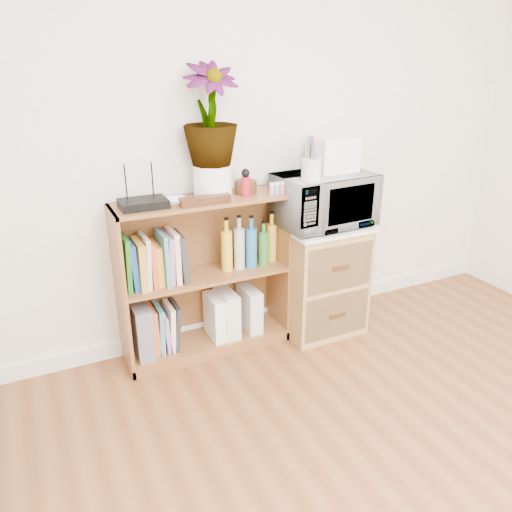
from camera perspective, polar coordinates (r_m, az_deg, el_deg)
skirting_board at (r=3.38m, az=-0.81°, el=-7.08°), size 4.00×0.02×0.10m
bookshelf at (r=2.95m, az=-5.87°, el=-2.45°), size 1.00×0.30×0.95m
wicker_unit at (r=3.25m, az=7.19°, el=-2.57°), size 0.50×0.45×0.70m
microwave at (r=3.06m, az=7.76°, el=6.38°), size 0.59×0.42×0.32m
pen_cup at (r=2.85m, az=6.32°, el=9.82°), size 0.11×0.11×0.12m
small_appliance at (r=3.09m, az=8.79°, el=11.43°), size 0.26×0.21×0.20m
router at (r=2.68m, az=-12.76°, el=5.87°), size 0.24×0.17×0.04m
white_bowl at (r=2.71m, az=-9.16°, el=6.20°), size 0.13×0.13×0.03m
plant_pot at (r=2.81m, az=-4.99°, el=8.53°), size 0.21×0.21×0.18m
potted_plant at (r=2.75m, az=-5.24°, el=15.80°), size 0.30×0.30×0.54m
trinket_box at (r=2.69m, az=-5.85°, el=6.37°), size 0.28×0.07×0.04m
kokeshi_doll at (r=2.83m, az=-1.19°, el=7.95°), size 0.05×0.05×0.11m
wooden_bowl at (r=2.89m, az=-1.19°, el=7.88°), size 0.13×0.13×0.07m
paint_jars at (r=2.87m, az=2.41°, el=7.52°), size 0.10×0.04×0.05m
file_box at (r=2.97m, az=-12.99°, el=-8.14°), size 0.09×0.25×0.31m
magazine_holder_left at (r=3.08m, az=-4.63°, el=-6.92°), size 0.09×0.22×0.27m
magazine_holder_mid at (r=3.10m, az=-3.33°, el=-6.49°), size 0.09×0.23×0.29m
magazine_holder_right at (r=3.16m, az=-0.76°, el=-6.01°), size 0.09×0.22×0.28m
cookbooks at (r=2.81m, az=-11.61°, el=-0.49°), size 0.34×0.20×0.30m
liquor_bottles at (r=2.99m, az=-0.81°, el=1.62°), size 0.37×0.07×0.32m
lower_books at (r=3.01m, az=-10.59°, el=-8.04°), size 0.18×0.19×0.28m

